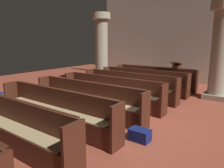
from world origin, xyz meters
TOP-DOWN VIEW (x-y plane):
  - ground_plane at (0.00, 0.00)m, footprint 19.20×19.20m
  - back_wall at (0.00, 6.08)m, footprint 10.00×0.16m
  - pew_row_0 at (-0.82, 3.99)m, footprint 3.69×0.47m
  - pew_row_1 at (-0.82, 2.87)m, footprint 3.69×0.46m
  - pew_row_2 at (-0.82, 1.75)m, footprint 3.69×0.47m
  - pew_row_3 at (-0.82, 0.63)m, footprint 3.69×0.46m
  - pew_row_4 at (-0.82, -0.49)m, footprint 3.69×0.46m
  - pew_row_5 at (-0.82, -1.61)m, footprint 3.69×0.47m
  - pew_row_6 at (-0.82, -2.73)m, footprint 3.69×0.46m
  - pillar_aisle_side at (1.83, 3.50)m, footprint 0.89×0.89m
  - pillar_far_side at (-3.41, 3.44)m, footprint 0.89×0.89m
  - lectern at (-0.25, 5.16)m, footprint 0.48×0.45m
  - kneeler_box_navy at (1.16, -1.04)m, footprint 0.43×0.29m

SIDE VIEW (x-z plane):
  - ground_plane at x=0.00m, z-range 0.00..0.00m
  - kneeler_box_navy at x=1.16m, z-range 0.00..0.25m
  - lectern at x=-0.25m, z-range -0.09..0.99m
  - pew_row_0 at x=-0.82m, z-range 0.03..0.94m
  - pew_row_1 at x=-0.82m, z-range 0.03..0.94m
  - pew_row_2 at x=-0.82m, z-range 0.03..0.94m
  - pew_row_3 at x=-0.82m, z-range 0.03..0.94m
  - pew_row_4 at x=-0.82m, z-range 0.03..0.94m
  - pew_row_5 at x=-0.82m, z-range 0.03..0.94m
  - pew_row_6 at x=-0.82m, z-range 0.03..0.94m
  - pillar_aisle_side at x=1.83m, z-range 0.07..3.43m
  - pillar_far_side at x=-3.41m, z-range 0.07..3.43m
  - back_wall at x=0.00m, z-range 0.00..4.50m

